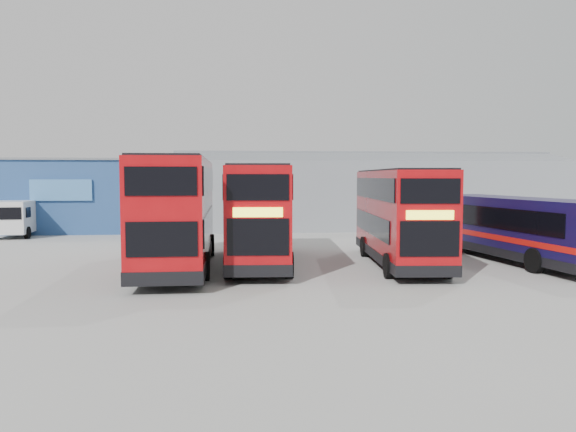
% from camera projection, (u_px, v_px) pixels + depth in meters
% --- Properties ---
extents(ground_plane, '(120.00, 120.00, 0.00)m').
position_uv_depth(ground_plane, '(298.00, 265.00, 24.64)').
color(ground_plane, gray).
rests_on(ground_plane, ground).
extents(office_block, '(12.30, 8.32, 5.12)m').
position_uv_depth(office_block, '(78.00, 195.00, 40.89)').
color(office_block, navy).
rests_on(office_block, ground).
extents(maintenance_shed, '(30.50, 12.00, 5.89)m').
position_uv_depth(maintenance_shed, '(367.00, 193.00, 45.11)').
color(maintenance_shed, gray).
rests_on(maintenance_shed, ground).
extents(double_decker_left, '(2.83, 10.98, 4.63)m').
position_uv_depth(double_decker_left, '(177.00, 214.00, 23.39)').
color(double_decker_left, '#A9090E').
rests_on(double_decker_left, ground).
extents(double_decker_centre, '(3.15, 10.42, 4.35)m').
position_uv_depth(double_decker_centre, '(260.00, 215.00, 24.80)').
color(double_decker_centre, '#A9090E').
rests_on(double_decker_centre, ground).
extents(double_decker_right, '(3.17, 10.05, 4.18)m').
position_uv_depth(double_decker_right, '(399.00, 217.00, 24.64)').
color(double_decker_right, '#A9090E').
rests_on(double_decker_right, ground).
extents(single_decker_blue, '(3.72, 10.97, 2.92)m').
position_uv_depth(single_decker_blue, '(515.00, 230.00, 25.65)').
color(single_decker_blue, '#0D0B34').
rests_on(single_decker_blue, ground).
extents(panel_van, '(2.56, 5.48, 2.34)m').
position_uv_depth(panel_van, '(18.00, 216.00, 36.60)').
color(panel_van, silver).
rests_on(panel_van, ground).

